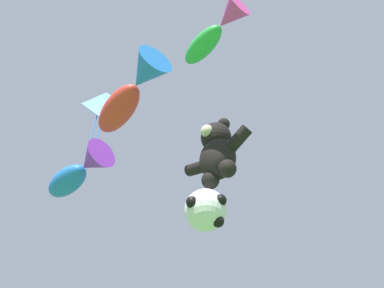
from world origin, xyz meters
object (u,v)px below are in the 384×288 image
at_px(fish_kite_emerald, 216,31).
at_px(fish_kite_cobalt, 80,171).
at_px(soccer_ball_kite, 206,210).
at_px(diamond_kite, 102,108).
at_px(teddy_bear_kite, 217,152).
at_px(fish_kite_crimson, 132,91).

height_order(fish_kite_emerald, fish_kite_cobalt, fish_kite_cobalt).
relative_size(soccer_ball_kite, diamond_kite, 0.28).
distance_m(soccer_ball_kite, fish_kite_cobalt, 4.60).
xyz_separation_m(teddy_bear_kite, fish_kite_cobalt, (-3.84, -1.08, 1.48)).
bearing_deg(diamond_kite, fish_kite_crimson, -13.32).
bearing_deg(diamond_kite, soccer_ball_kite, 20.83).
xyz_separation_m(fish_kite_crimson, fish_kite_cobalt, (-2.81, 0.64, -0.09)).
bearing_deg(soccer_ball_kite, fish_kite_emerald, -41.13).
relative_size(fish_kite_emerald, fish_kite_cobalt, 0.77).
bearing_deg(fish_kite_crimson, teddy_bear_kite, 59.27).
height_order(soccer_ball_kite, diamond_kite, diamond_kite).
xyz_separation_m(fish_kite_emerald, fish_kite_cobalt, (-5.31, 0.51, 0.26)).
relative_size(fish_kite_emerald, fish_kite_crimson, 0.66).
relative_size(fish_kite_crimson, fish_kite_cobalt, 1.16).
height_order(fish_kite_emerald, fish_kite_crimson, fish_kite_crimson).
bearing_deg(fish_kite_crimson, soccer_ball_kite, 70.79).
bearing_deg(fish_kite_cobalt, fish_kite_emerald, -5.53).
bearing_deg(soccer_ball_kite, teddy_bear_kite, -6.93).
distance_m(teddy_bear_kite, fish_kite_cobalt, 4.25).
bearing_deg(fish_kite_emerald, diamond_kite, 174.70).
bearing_deg(fish_kite_crimson, fish_kite_cobalt, 167.18).
relative_size(fish_kite_crimson, diamond_kite, 0.79).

